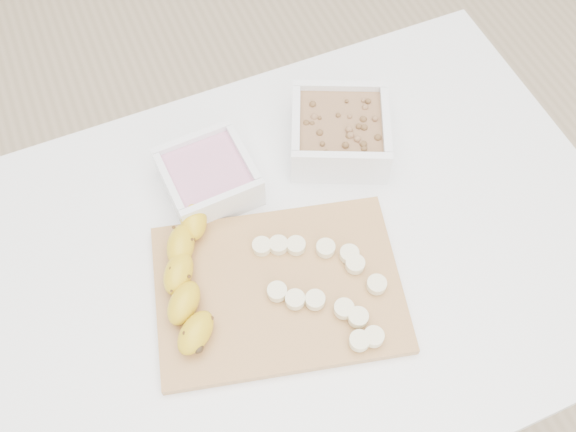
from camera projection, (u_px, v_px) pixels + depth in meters
name	position (u px, v px, depth m)	size (l,w,h in m)	color
ground	(293.00, 387.00, 1.61)	(3.50, 3.50, 0.00)	#C6AD89
table	(295.00, 279.00, 1.04)	(1.00, 0.70, 0.75)	white
bowl_yogurt	(208.00, 177.00, 0.99)	(0.14, 0.14, 0.06)	white
bowl_granola	(340.00, 131.00, 1.03)	(0.20, 0.20, 0.07)	white
cutting_board	(278.00, 288.00, 0.92)	(0.35, 0.25, 0.01)	#C4834A
banana	(189.00, 278.00, 0.90)	(0.06, 0.23, 0.04)	gold
banana_slices	(325.00, 283.00, 0.91)	(0.16, 0.22, 0.02)	#F6EAB7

